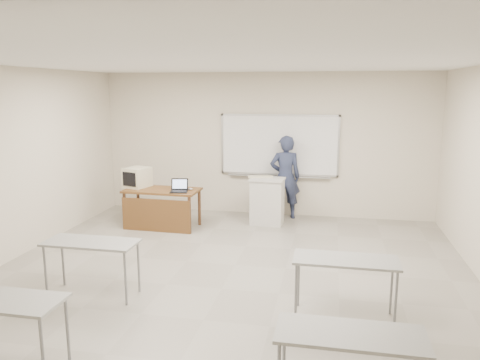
% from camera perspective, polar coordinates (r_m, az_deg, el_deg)
% --- Properties ---
extents(floor, '(7.00, 8.00, 0.01)m').
position_cam_1_polar(floor, '(6.49, -2.27, -13.15)').
color(floor, gray).
rests_on(floor, ground).
extents(whiteboard, '(2.48, 0.10, 1.31)m').
position_cam_1_polar(whiteboard, '(9.85, 4.80, 4.16)').
color(whiteboard, white).
rests_on(whiteboard, floor).
extents(student_desks, '(4.40, 2.20, 0.73)m').
position_cam_1_polar(student_desks, '(5.02, -6.01, -12.25)').
color(student_desks, gray).
rests_on(student_desks, floor).
extents(instructor_desk, '(1.43, 0.71, 0.75)m').
position_cam_1_polar(instructor_desk, '(9.09, -9.69, -2.55)').
color(instructor_desk, brown).
rests_on(instructor_desk, floor).
extents(podium, '(0.66, 0.48, 0.93)m').
position_cam_1_polar(podium, '(9.29, 3.34, -2.59)').
color(podium, beige).
rests_on(podium, floor).
extents(crt_monitor, '(0.42, 0.47, 0.40)m').
position_cam_1_polar(crt_monitor, '(9.42, -12.38, 0.32)').
color(crt_monitor, beige).
rests_on(crt_monitor, instructor_desk).
extents(laptop, '(0.32, 0.29, 0.23)m').
position_cam_1_polar(laptop, '(8.88, -7.36, -1.05)').
color(laptop, black).
rests_on(laptop, instructor_desk).
extents(mouse, '(0.10, 0.07, 0.04)m').
position_cam_1_polar(mouse, '(9.01, -6.10, -1.09)').
color(mouse, '#A9ABB2').
rests_on(mouse, instructor_desk).
extents(keyboard, '(0.51, 0.26, 0.03)m').
position_cam_1_polar(keyboard, '(9.29, 2.52, 0.40)').
color(keyboard, beige).
rests_on(keyboard, podium).
extents(presenter, '(0.70, 0.54, 1.73)m').
position_cam_1_polar(presenter, '(9.69, 5.52, 0.35)').
color(presenter, black).
rests_on(presenter, floor).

